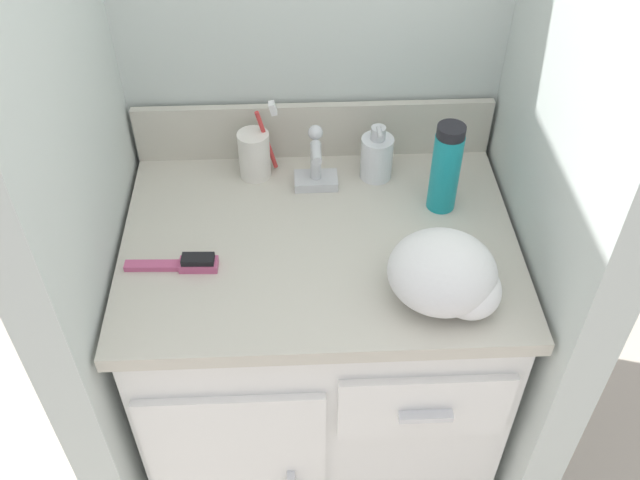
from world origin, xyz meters
TOP-DOWN VIEW (x-y plane):
  - ground_plane at (0.00, 0.00)m, footprint 6.00×6.00m
  - wall_left at (-0.43, 0.00)m, footprint 0.08×0.64m
  - wall_right at (0.43, 0.00)m, footprint 0.08×0.64m
  - vanity at (-0.00, -0.00)m, footprint 0.76×0.57m
  - backsplash at (0.00, 0.27)m, footprint 0.76×0.02m
  - sink_faucet at (0.00, 0.16)m, footprint 0.09×0.09m
  - toothbrush_cup at (-0.13, 0.20)m, footprint 0.08×0.07m
  - soap_dispenser at (0.13, 0.19)m, footprint 0.07×0.07m
  - shaving_cream_can at (0.25, 0.08)m, footprint 0.06×0.06m
  - hairbrush at (-0.25, -0.07)m, footprint 0.17×0.04m
  - hand_towel at (0.21, -0.16)m, footprint 0.19×0.19m

SIDE VIEW (x-z plane):
  - ground_plane at x=0.00m, z-range 0.00..0.00m
  - vanity at x=0.00m, z-range 0.01..0.78m
  - hairbrush at x=-0.25m, z-range 0.76..0.79m
  - sink_faucet at x=0.00m, z-range 0.74..0.88m
  - soap_dispenser at x=0.13m, z-range 0.75..0.88m
  - toothbrush_cup at x=-0.13m, z-range 0.73..0.90m
  - hand_towel at x=0.21m, z-range 0.76..0.88m
  - backsplash at x=0.00m, z-range 0.76..0.89m
  - shaving_cream_can at x=0.25m, z-range 0.76..0.95m
  - wall_left at x=-0.43m, z-range 0.00..2.20m
  - wall_right at x=0.43m, z-range 0.00..2.20m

